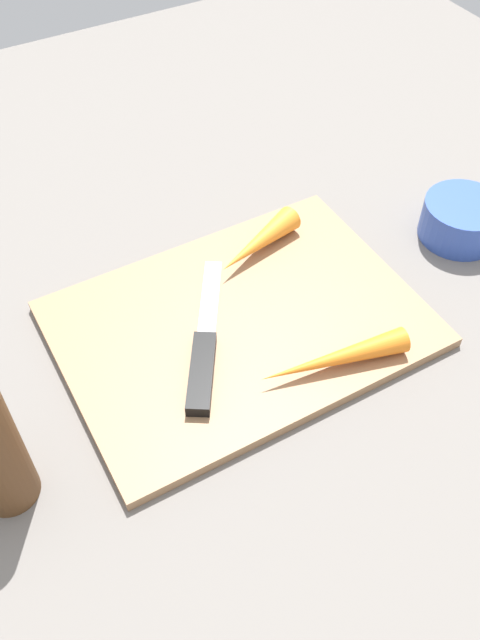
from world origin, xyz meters
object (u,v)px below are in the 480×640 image
at_px(carrot_short, 258,243).
at_px(small_bowl, 459,217).
at_px(carrot_long, 334,359).
at_px(knife, 203,362).
at_px(cutting_board, 240,324).

relative_size(carrot_short, small_bowl, 1.24).
bearing_deg(carrot_long, knife, -19.84).
height_order(knife, carrot_short, carrot_short).
xyz_separation_m(carrot_short, small_bowl, (0.22, -0.07, -0.00)).
xyz_separation_m(carrot_long, small_bowl, (0.24, 0.10, -0.00)).
xyz_separation_m(carrot_short, carrot_long, (-0.02, -0.17, -0.00)).
relative_size(cutting_board, knife, 2.00).
bearing_deg(carrot_long, carrot_short, -85.74).
distance_m(cutting_board, carrot_long, 0.11).
height_order(knife, small_bowl, small_bowl).
bearing_deg(carrot_short, cutting_board, 30.61).
bearing_deg(carrot_long, small_bowl, -147.16).
distance_m(carrot_short, carrot_long, 0.17).
distance_m(knife, small_bowl, 0.35).
bearing_deg(cutting_board, carrot_short, 49.33).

